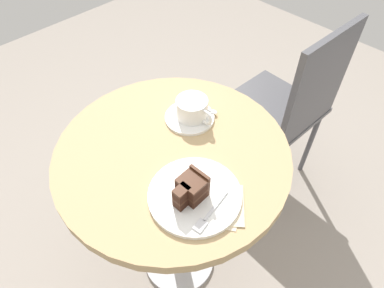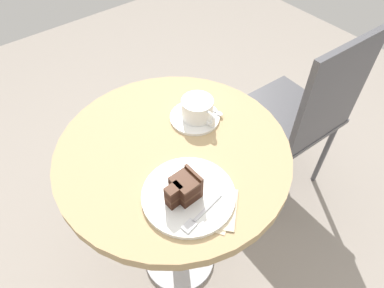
{
  "view_description": "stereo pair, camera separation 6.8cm",
  "coord_description": "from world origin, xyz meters",
  "px_view_note": "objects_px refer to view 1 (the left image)",
  "views": [
    {
      "loc": [
        0.48,
        -0.4,
        1.46
      ],
      "look_at": [
        0.05,
        0.03,
        0.77
      ],
      "focal_mm": 32.0,
      "sensor_mm": 36.0,
      "label": 1
    },
    {
      "loc": [
        0.53,
        -0.35,
        1.46
      ],
      "look_at": [
        0.05,
        0.03,
        0.77
      ],
      "focal_mm": 32.0,
      "sensor_mm": 36.0,
      "label": 2
    }
  ],
  "objects_px": {
    "coffee_cup": "(193,108)",
    "cake_plate": "(195,195)",
    "cafe_chair": "(291,103)",
    "saucer": "(190,117)",
    "napkin": "(216,204)",
    "cake_slice": "(191,189)",
    "fork": "(208,215)",
    "teaspoon": "(205,108)"
  },
  "relations": [
    {
      "from": "coffee_cup",
      "to": "cake_plate",
      "type": "distance_m",
      "value": 0.28
    },
    {
      "from": "coffee_cup",
      "to": "cafe_chair",
      "type": "xyz_separation_m",
      "value": [
        0.06,
        0.51,
        -0.26
      ]
    },
    {
      "from": "cafe_chair",
      "to": "saucer",
      "type": "bearing_deg",
      "value": -5.42
    },
    {
      "from": "napkin",
      "to": "cafe_chair",
      "type": "relative_size",
      "value": 0.21
    },
    {
      "from": "cake_slice",
      "to": "napkin",
      "type": "distance_m",
      "value": 0.08
    },
    {
      "from": "napkin",
      "to": "cafe_chair",
      "type": "distance_m",
      "value": 0.74
    },
    {
      "from": "saucer",
      "to": "cafe_chair",
      "type": "relative_size",
      "value": 0.17
    },
    {
      "from": "cake_slice",
      "to": "fork",
      "type": "height_order",
      "value": "cake_slice"
    },
    {
      "from": "teaspoon",
      "to": "napkin",
      "type": "bearing_deg",
      "value": -57.39
    },
    {
      "from": "saucer",
      "to": "coffee_cup",
      "type": "bearing_deg",
      "value": 52.72
    },
    {
      "from": "fork",
      "to": "napkin",
      "type": "distance_m",
      "value": 0.05
    },
    {
      "from": "cake_plate",
      "to": "cafe_chair",
      "type": "relative_size",
      "value": 0.27
    },
    {
      "from": "fork",
      "to": "cake_slice",
      "type": "bearing_deg",
      "value": -108.21
    },
    {
      "from": "coffee_cup",
      "to": "cake_plate",
      "type": "height_order",
      "value": "coffee_cup"
    },
    {
      "from": "saucer",
      "to": "coffee_cup",
      "type": "height_order",
      "value": "coffee_cup"
    },
    {
      "from": "coffee_cup",
      "to": "napkin",
      "type": "relative_size",
      "value": 0.69
    },
    {
      "from": "saucer",
      "to": "cake_plate",
      "type": "relative_size",
      "value": 0.64
    },
    {
      "from": "teaspoon",
      "to": "cake_slice",
      "type": "bearing_deg",
      "value": -68.18
    },
    {
      "from": "saucer",
      "to": "cake_slice",
      "type": "relative_size",
      "value": 1.74
    },
    {
      "from": "saucer",
      "to": "teaspoon",
      "type": "height_order",
      "value": "teaspoon"
    },
    {
      "from": "saucer",
      "to": "cake_slice",
      "type": "bearing_deg",
      "value": -43.95
    },
    {
      "from": "cake_plate",
      "to": "napkin",
      "type": "distance_m",
      "value": 0.06
    },
    {
      "from": "cake_plate",
      "to": "fork",
      "type": "xyz_separation_m",
      "value": [
        0.07,
        -0.02,
        0.01
      ]
    },
    {
      "from": "teaspoon",
      "to": "fork",
      "type": "height_order",
      "value": "fork"
    },
    {
      "from": "coffee_cup",
      "to": "fork",
      "type": "relative_size",
      "value": 0.96
    },
    {
      "from": "napkin",
      "to": "cake_plate",
      "type": "bearing_deg",
      "value": -157.75
    },
    {
      "from": "saucer",
      "to": "cake_plate",
      "type": "height_order",
      "value": "cake_plate"
    },
    {
      "from": "teaspoon",
      "to": "fork",
      "type": "relative_size",
      "value": 0.83
    },
    {
      "from": "cafe_chair",
      "to": "coffee_cup",
      "type": "bearing_deg",
      "value": -4.95
    },
    {
      "from": "saucer",
      "to": "napkin",
      "type": "bearing_deg",
      "value": -32.55
    },
    {
      "from": "teaspoon",
      "to": "cake_plate",
      "type": "height_order",
      "value": "teaspoon"
    },
    {
      "from": "fork",
      "to": "cafe_chair",
      "type": "distance_m",
      "value": 0.79
    },
    {
      "from": "cake_plate",
      "to": "cafe_chair",
      "type": "height_order",
      "value": "cafe_chair"
    },
    {
      "from": "coffee_cup",
      "to": "cake_slice",
      "type": "distance_m",
      "value": 0.29
    },
    {
      "from": "cake_plate",
      "to": "fork",
      "type": "height_order",
      "value": "fork"
    },
    {
      "from": "saucer",
      "to": "fork",
      "type": "bearing_deg",
      "value": -37.33
    },
    {
      "from": "napkin",
      "to": "cake_slice",
      "type": "bearing_deg",
      "value": -149.11
    },
    {
      "from": "coffee_cup",
      "to": "teaspoon",
      "type": "bearing_deg",
      "value": 84.94
    },
    {
      "from": "fork",
      "to": "saucer",
      "type": "bearing_deg",
      "value": -137.0
    },
    {
      "from": "saucer",
      "to": "coffee_cup",
      "type": "relative_size",
      "value": 1.17
    },
    {
      "from": "coffee_cup",
      "to": "cake_slice",
      "type": "bearing_deg",
      "value": -45.63
    },
    {
      "from": "teaspoon",
      "to": "cake_slice",
      "type": "xyz_separation_m",
      "value": [
        0.2,
        -0.26,
        0.03
      ]
    }
  ]
}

